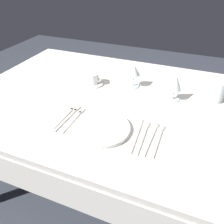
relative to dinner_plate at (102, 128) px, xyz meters
The scene contains 15 objects.
ground_plane 0.80m from the dinner_plate, 83.31° to the left, with size 6.00×6.00×0.00m, color #383D47.
dining_table 0.30m from the dinner_plate, 83.31° to the left, with size 1.80×1.11×0.74m.
dinner_plate is the anchor object (origin of this frame).
fork_outer 0.16m from the dinner_plate, behind, with size 0.02×0.21×0.00m.
fork_inner 0.19m from the dinner_plate, behind, with size 0.03×0.22×0.00m.
fork_salad 0.21m from the dinner_plate, behind, with size 0.02×0.21×0.00m.
dinner_knife 0.15m from the dinner_plate, ahead, with size 0.03×0.24×0.00m.
spoon_soup 0.19m from the dinner_plate, 13.69° to the left, with size 0.03×0.23×0.01m.
spoon_dessert 0.22m from the dinner_plate, 12.33° to the left, with size 0.03×0.23×0.01m.
spoon_tea 0.25m from the dinner_plate, 10.66° to the left, with size 0.03×0.22×0.01m.
saucer_left 0.45m from the dinner_plate, 121.03° to the left, with size 0.13×0.13×0.01m, color white.
coffee_cup_left 0.45m from the dinner_plate, 120.84° to the left, with size 0.10×0.08×0.06m.
wine_glass_centre 0.45m from the dinner_plate, 88.66° to the left, with size 0.07×0.07×0.14m.
wine_glass_left 0.47m from the dinner_plate, 55.94° to the left, with size 0.07×0.07×0.14m.
drink_tumbler 0.65m from the dinner_plate, 43.67° to the left, with size 0.07×0.07×0.11m.
Camera 1 is at (0.28, -0.97, 1.37)m, focal length 34.94 mm.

